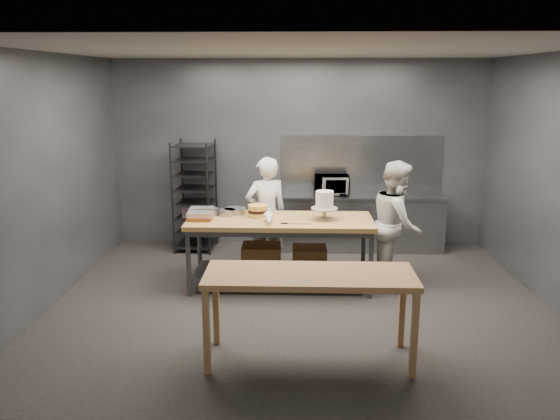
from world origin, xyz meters
name	(u,v)px	position (x,y,z in m)	size (l,w,h in m)	color
ground	(299,301)	(0.00, 0.00, 0.00)	(6.00, 6.00, 0.00)	black
back_wall	(299,154)	(0.00, 2.50, 1.50)	(6.00, 0.04, 3.00)	#4C4F54
work_table	(281,244)	(-0.24, 0.54, 0.57)	(2.40, 0.90, 0.92)	olive
near_counter	(310,282)	(0.09, -1.43, 0.81)	(2.00, 0.70, 0.90)	#98673F
back_counter	(361,222)	(1.00, 2.18, 0.45)	(2.60, 0.60, 0.90)	slate
splashback_panel	(361,163)	(1.00, 2.48, 1.35)	(2.60, 0.02, 0.90)	slate
speed_rack	(195,197)	(-1.65, 2.10, 0.86)	(0.64, 0.69, 1.75)	black
chef_behind	(266,214)	(-0.47, 1.17, 0.82)	(0.60, 0.39, 1.64)	white
chef_right	(396,224)	(1.28, 0.64, 0.83)	(0.81, 0.63, 1.67)	silver
microwave	(332,185)	(0.51, 2.18, 1.05)	(0.54, 0.37, 0.30)	black
frosted_cake_stand	(325,202)	(0.32, 0.50, 1.15)	(0.34, 0.34, 0.38)	#B4AA90
layer_cake	(258,211)	(-0.55, 0.62, 1.00)	(0.25, 0.25, 0.16)	#F5BD4D
cake_pans	(217,212)	(-1.10, 0.73, 0.96)	(0.74, 0.39, 0.07)	gray
piping_bag	(269,219)	(-0.39, 0.26, 0.98)	(0.12, 0.12, 0.38)	white
offset_spatula	(291,224)	(-0.10, 0.27, 0.93)	(0.36, 0.02, 0.02)	slate
pastry_clamshells	(201,214)	(-1.29, 0.53, 0.98)	(0.33, 0.46, 0.11)	#984B1E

